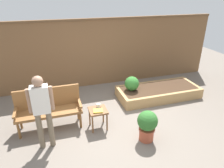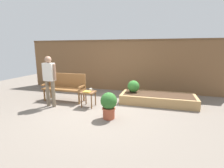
{
  "view_description": "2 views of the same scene",
  "coord_description": "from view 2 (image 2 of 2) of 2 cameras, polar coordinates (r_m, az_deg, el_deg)",
  "views": [
    {
      "loc": [
        -1.26,
        -3.6,
        2.93
      ],
      "look_at": [
        0.01,
        0.48,
        0.95
      ],
      "focal_mm": 32.71,
      "sensor_mm": 36.0,
      "label": 1
    },
    {
      "loc": [
        1.68,
        -4.41,
        1.76
      ],
      "look_at": [
        0.31,
        0.38,
        0.73
      ],
      "focal_mm": 26.96,
      "sensor_mm": 36.0,
      "label": 2
    }
  ],
  "objects": [
    {
      "name": "person_by_bench",
      "position": [
        5.46,
        -20.49,
        2.23
      ],
      "size": [
        0.47,
        0.2,
        1.56
      ],
      "color": "#70604C",
      "rests_on": "ground_plane"
    },
    {
      "name": "book_on_table",
      "position": [
        5.18,
        -8.49,
        -2.59
      ],
      "size": [
        0.23,
        0.2,
        0.03
      ],
      "primitive_type": "cube",
      "rotation": [
        0.0,
        0.0,
        -0.15
      ],
      "color": "gold",
      "rests_on": "side_table"
    },
    {
      "name": "cup_on_table",
      "position": [
        5.31,
        -7.22,
        -1.9
      ],
      "size": [
        0.12,
        0.08,
        0.08
      ],
      "color": "silver",
      "rests_on": "side_table"
    },
    {
      "name": "ground_plane",
      "position": [
        5.04,
        -4.65,
        -8.82
      ],
      "size": [
        14.0,
        14.0,
        0.0
      ],
      "primitive_type": "plane",
      "color": "#70665B"
    },
    {
      "name": "garden_bench",
      "position": [
        6.05,
        -15.63,
        -0.35
      ],
      "size": [
        1.44,
        0.48,
        0.94
      ],
      "color": "brown",
      "rests_on": "ground_plane"
    },
    {
      "name": "raised_planter_bed",
      "position": [
        5.8,
        15.21,
        -4.85
      ],
      "size": [
        2.4,
        1.0,
        0.3
      ],
      "color": "#AD8451",
      "rests_on": "ground_plane"
    },
    {
      "name": "potted_boxwood",
      "position": [
        4.32,
        -1.11,
        -6.78
      ],
      "size": [
        0.43,
        0.43,
        0.69
      ],
      "color": "#A84C33",
      "rests_on": "ground_plane"
    },
    {
      "name": "side_table",
      "position": [
        5.26,
        -8.0,
        -3.46
      ],
      "size": [
        0.4,
        0.4,
        0.48
      ],
      "color": "brown",
      "rests_on": "ground_plane"
    },
    {
      "name": "fence_back",
      "position": [
        7.24,
        2.46,
        6.37
      ],
      "size": [
        8.4,
        0.14,
        2.16
      ],
      "color": "brown",
      "rests_on": "ground_plane"
    },
    {
      "name": "shrub_near_bench",
      "position": [
        5.86,
        7.29,
        -0.79
      ],
      "size": [
        0.41,
        0.41,
        0.41
      ],
      "color": "brown",
      "rests_on": "raised_planter_bed"
    }
  ]
}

